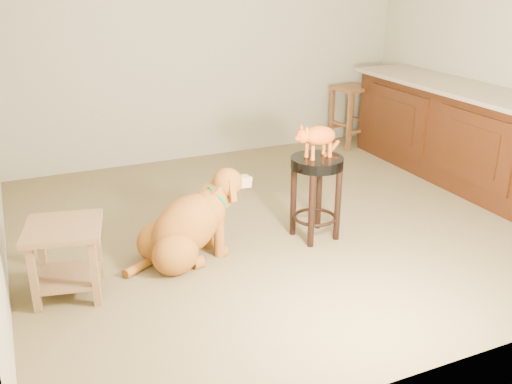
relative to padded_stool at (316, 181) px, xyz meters
name	(u,v)px	position (x,y,z in m)	size (l,w,h in m)	color
floor	(294,220)	(0.00, 0.34, -0.47)	(4.50, 4.00, 0.01)	brown
room_shell	(300,14)	(0.00, 0.34, 1.21)	(4.54, 4.04, 2.62)	#9D997F
cabinet_run	(455,135)	(1.95, 0.64, -0.03)	(0.70, 2.56, 0.94)	#3E1C0B
padded_stool	(316,181)	(0.00, 0.00, 0.00)	(0.40, 0.40, 0.66)	black
wood_stool	(350,115)	(1.60, 2.00, -0.10)	(0.44, 0.44, 0.71)	brown
side_table	(66,249)	(-1.88, -0.09, -0.15)	(0.56, 0.56, 0.49)	brown
golden_retriever	(188,227)	(-1.02, 0.05, -0.22)	(1.06, 0.58, 0.68)	brown
tabby_kitten	(317,137)	(-0.01, 0.00, 0.35)	(0.47, 0.21, 0.30)	#A44310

